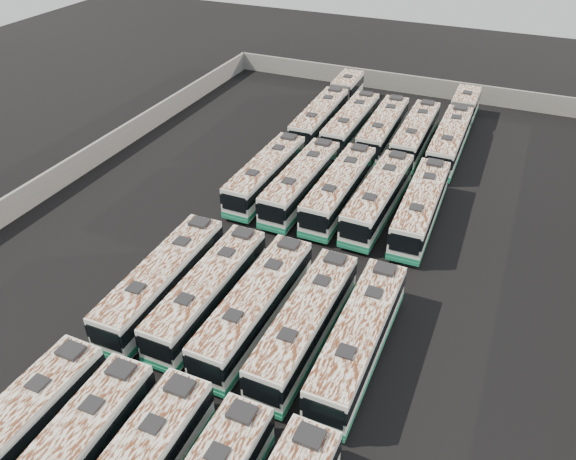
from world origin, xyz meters
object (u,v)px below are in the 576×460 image
Objects in this scene: bus_midback_far_left at (266,174)px; bus_back_far_left at (329,108)px; bus_back_center at (383,129)px; bus_midback_right at (378,197)px; bus_back_left at (351,124)px; bus_back_right at (415,134)px; bus_midback_center at (339,189)px; bus_front_far_left at (5,442)px; bus_midfront_right at (305,324)px; bus_midfront_left at (208,292)px; bus_midback_left at (301,182)px; bus_midfront_center at (255,307)px; bus_midfront_far_right at (359,339)px; bus_midback_far_right at (421,207)px; bus_back_far_right at (455,128)px; bus_midfront_far_left at (163,281)px.

bus_midback_far_left is 16.11m from bus_back_far_left.
bus_back_far_left is at bearing 155.44° from bus_back_center.
bus_midback_right is 14.46m from bus_back_left.
bus_midback_center is at bearing -104.60° from bus_back_right.
bus_front_far_left is 0.99× the size of bus_midback_center.
bus_midfront_right is 0.98× the size of bus_midback_center.
bus_back_center is (-3.27, 13.08, -0.02)m from bus_midback_right.
bus_back_center is 3.25m from bus_back_right.
bus_back_center reaches higher than bus_midfront_right.
bus_midfront_left is 0.97× the size of bus_midback_right.
bus_midback_left reaches higher than bus_back_center.
bus_midfront_center reaches higher than bus_midfront_far_right.
bus_front_far_left is 0.99× the size of bus_midback_left.
bus_midback_center is at bearing 178.26° from bus_midback_far_right.
bus_midfront_left is at bearing -97.93° from bus_back_center.
bus_back_far_right is (13.31, 44.99, 0.01)m from bus_front_far_left.
bus_midfront_right is at bearing -103.36° from bus_midback_far_right.
bus_midfront_far_right is 15.61m from bus_midback_far_right.
bus_midfront_far_right is 28.98m from bus_back_right.
bus_front_far_left is at bearing -95.94° from bus_midback_left.
bus_midback_center is 0.65× the size of bus_back_far_right.
bus_midfront_left is 28.40m from bus_back_left.
bus_midfront_far_right is 0.65× the size of bus_back_far_left.
bus_midfront_far_left is 1.02× the size of bus_back_right.
bus_midfront_far_right is 18.41m from bus_midback_left.
bus_midback_center reaches higher than bus_midfront_left.
bus_back_far_left is at bearing 90.98° from bus_front_far_left.
bus_front_far_left is at bearing -115.38° from bus_midfront_center.
bus_midfront_right is (10.06, 13.12, -0.01)m from bus_front_far_left.
bus_back_far_right is (3.32, 16.09, -0.01)m from bus_midback_right.
bus_midback_far_right is at bearing 0.40° from bus_midback_right.
bus_midfront_right is at bearing -88.34° from bus_midback_right.
bus_back_center is (3.38, 13.29, -0.02)m from bus_midback_left.
bus_midback_right is 13.11m from bus_back_right.
bus_midfront_left is at bearing 77.01° from bus_front_far_left.
bus_midfront_far_left is at bearing -89.30° from bus_midback_far_left.
bus_back_right is (-3.47, 13.17, -0.01)m from bus_midback_far_right.
bus_back_right reaches higher than bus_midback_far_left.
bus_front_far_left reaches higher than bus_midback_far_left.
bus_back_right is at bearing 77.36° from bus_midfront_left.
bus_midback_left is at bearing -176.76° from bus_midback_right.
bus_midfront_right is (6.75, -0.25, 0.01)m from bus_midfront_left.
bus_midfront_far_left reaches higher than bus_back_left.
bus_midfront_right is 0.64× the size of bus_back_far_left.
bus_front_far_left is 18.80m from bus_midfront_far_right.
bus_midback_right is 1.01× the size of bus_midback_far_right.
bus_back_far_right reaches higher than bus_midfront_right.
bus_midfront_far_left is 0.65× the size of bus_back_far_left.
bus_back_left is at bearing 86.22° from bus_front_far_left.
bus_front_far_left reaches higher than bus_midfront_left.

